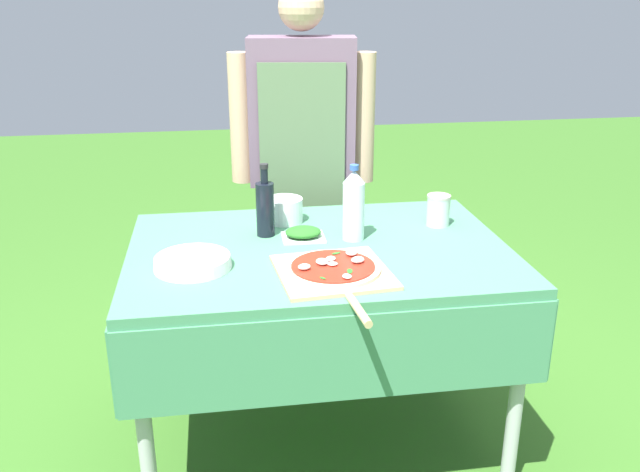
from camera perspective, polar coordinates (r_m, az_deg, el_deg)
ground_plane at (r=2.73m, az=-0.07°, el=-16.74°), size 12.00×12.00×0.00m
prep_table at (r=2.37m, az=-0.08°, el=-3.03°), size 1.32×0.92×0.80m
person_cook at (r=2.96m, az=-1.48°, el=7.35°), size 0.62×0.26×1.66m
pizza_on_peel at (r=2.11m, az=1.19°, el=-2.94°), size 0.37×0.55×0.05m
oil_bottle at (r=2.42m, az=-4.64°, el=2.41°), size 0.07×0.07×0.26m
water_bottle at (r=2.37m, az=2.85°, el=2.66°), size 0.08×0.08×0.27m
herb_container at (r=2.41m, az=-1.43°, el=0.25°), size 0.15×0.13×0.04m
mixing_tub at (r=2.57m, az=-3.02°, el=2.19°), size 0.14×0.14×0.09m
plate_stack at (r=2.19m, az=-10.67°, el=-2.19°), size 0.25×0.25×0.04m
sauce_jar at (r=2.57m, az=9.91°, el=2.01°), size 0.09×0.09×0.12m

